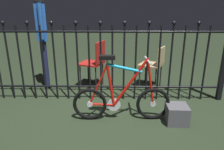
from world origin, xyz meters
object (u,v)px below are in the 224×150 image
chair_red (95,60)px  chair_tan (155,63)px  bicycle (121,99)px  person_visitor (41,30)px  display_crate (177,114)px

chair_red → chair_tan: bearing=-2.0°
bicycle → chair_red: (-0.45, 1.23, 0.22)m
person_visitor → display_crate: bearing=-31.6°
bicycle → chair_red: size_ratio=1.49×
bicycle → person_visitor: bearing=138.6°
chair_red → person_visitor: bearing=179.6°
chair_tan → person_visitor: person_visitor is taller
chair_red → chair_tan: (1.10, -0.04, -0.04)m
bicycle → chair_red: bicycle is taller
chair_red → display_crate: bearing=-47.9°
chair_tan → display_crate: 1.32m
chair_red → person_visitor: 1.10m
chair_red → chair_tan: size_ratio=1.12×
chair_tan → person_visitor: bearing=178.8°
bicycle → person_visitor: (-1.41, 1.24, 0.77)m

